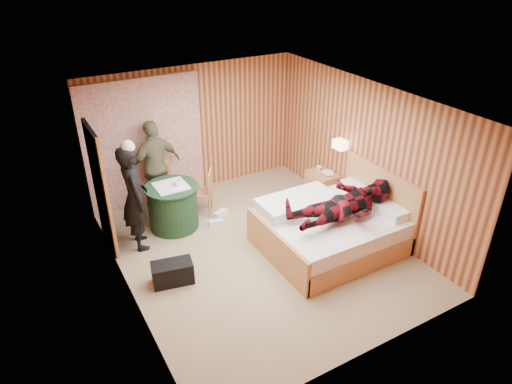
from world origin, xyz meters
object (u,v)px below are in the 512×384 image
wall_lamp (340,144)px  chair_far (160,183)px  man_at_table (156,166)px  man_on_bed (347,196)px  nightstand (322,186)px  duffel_bag (173,273)px  round_table (173,206)px  woman_standing (135,198)px  bed (332,227)px  chair_near (205,189)px

wall_lamp → chair_far: bearing=150.3°
chair_far → man_at_table: (-0.02, 0.05, 0.32)m
man_on_bed → man_at_table: bearing=126.5°
nightstand → duffel_bag: bearing=-165.1°
round_table → woman_standing: 0.87m
wall_lamp → bed: bearing=-131.2°
chair_far → bed: bearing=-34.1°
chair_far → man_at_table: size_ratio=0.54×
duffel_bag → man_on_bed: 2.85m
nightstand → round_table: 2.86m
nightstand → man_on_bed: (-0.73, -1.52, 0.72)m
bed → chair_far: bearing=128.6°
nightstand → chair_near: chair_near is taller
round_table → chair_far: size_ratio=0.98×
nightstand → man_at_table: 3.14m
nightstand → chair_near: size_ratio=0.70×
nightstand → woman_standing: 3.56m
chair_far → man_on_bed: size_ratio=0.53×
man_at_table → bed: bearing=115.1°
wall_lamp → nightstand: wall_lamp is taller
chair_far → round_table: bearing=-74.7°
wall_lamp → chair_near: size_ratio=0.30×
round_table → chair_far: chair_far is taller
man_at_table → round_table: bearing=76.7°
man_at_table → chair_near: bearing=124.3°
round_table → woman_standing: woman_standing is taller
chair_near → woman_standing: woman_standing is taller
bed → chair_far: (-2.02, 2.53, 0.20)m
chair_far → chair_near: chair_far is taller
bed → woman_standing: (-2.73, 1.57, 0.55)m
chair_near → man_at_table: (-0.68, 0.62, 0.36)m
round_table → bed: bearing=-41.6°
chair_far → chair_near: (0.66, -0.57, -0.04)m
duffel_bag → man_on_bed: size_ratio=0.34×
nightstand → round_table: (-2.81, 0.52, 0.11)m
wall_lamp → bed: wall_lamp is taller
bed → man_on_bed: 0.72m
chair_far → wall_lamp: bearing=-12.5°
round_table → man_on_bed: size_ratio=0.52×
woman_standing → wall_lamp: bearing=-94.9°
chair_far → woman_standing: (-0.71, -0.97, 0.35)m
wall_lamp → nightstand: 1.07m
man_on_bed → woman_standing: bearing=147.0°
woman_standing → bed: bearing=-114.3°
bed → chair_near: bed is taller
chair_far → man_on_bed: bearing=-36.1°
wall_lamp → man_at_table: size_ratio=0.15×
chair_far → duffel_bag: (-0.59, -2.14, -0.37)m
wall_lamp → round_table: 3.12m
duffel_bag → bed: bearing=2.9°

